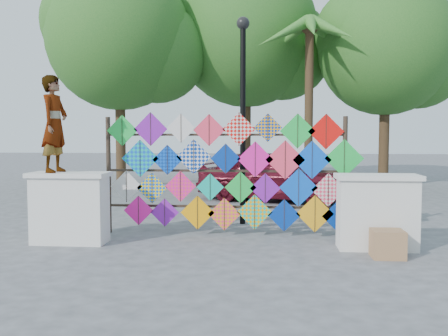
% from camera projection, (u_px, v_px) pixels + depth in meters
% --- Properties ---
extents(ground, '(80.00, 80.00, 0.00)m').
position_uv_depth(ground, '(220.00, 243.00, 8.96)').
color(ground, gray).
rests_on(ground, ground).
extents(parapet_left, '(1.40, 0.65, 1.28)m').
position_uv_depth(parapet_left, '(70.00, 207.00, 8.95)').
color(parapet_left, silver).
rests_on(parapet_left, ground).
extents(parapet_right, '(1.40, 0.65, 1.28)m').
position_uv_depth(parapet_right, '(377.00, 211.00, 8.49)').
color(parapet_right, silver).
rests_on(parapet_right, ground).
extents(kite_rack, '(4.98, 0.24, 2.39)m').
position_uv_depth(kite_rack, '(232.00, 173.00, 9.59)').
color(kite_rack, '#31251B').
rests_on(kite_rack, ground).
extents(tree_west, '(5.85, 5.20, 8.01)m').
position_uv_depth(tree_west, '(122.00, 39.00, 17.94)').
color(tree_west, '#4E3721').
rests_on(tree_west, ground).
extents(tree_mid, '(6.30, 5.60, 8.61)m').
position_uv_depth(tree_mid, '(249.00, 36.00, 19.51)').
color(tree_mid, '#4E3721').
rests_on(tree_mid, ground).
extents(tree_east, '(5.40, 4.80, 7.42)m').
position_uv_depth(tree_east, '(388.00, 48.00, 17.65)').
color(tree_east, '#4E3721').
rests_on(tree_east, ground).
extents(palm_tree, '(3.62, 3.62, 5.83)m').
position_uv_depth(palm_tree, '(310.00, 43.00, 16.38)').
color(palm_tree, '#4E3721').
rests_on(palm_tree, ground).
extents(vendor_woman, '(0.48, 0.67, 1.73)m').
position_uv_depth(vendor_woman, '(54.00, 124.00, 8.87)').
color(vendor_woman, '#99999E').
rests_on(vendor_woman, parapet_left).
extents(sedan, '(4.77, 3.04, 1.51)m').
position_uv_depth(sedan, '(274.00, 175.00, 14.56)').
color(sedan, '#5A0F1D').
rests_on(sedan, ground).
extents(lamppost, '(0.28, 0.28, 4.46)m').
position_uv_depth(lamppost, '(243.00, 100.00, 10.74)').
color(lamppost, black).
rests_on(lamppost, ground).
extents(cardboard_box_near, '(0.50, 0.45, 0.45)m').
position_uv_depth(cardboard_box_near, '(388.00, 244.00, 7.92)').
color(cardboard_box_near, '#AE7854').
rests_on(cardboard_box_near, ground).
extents(cardboard_box_far, '(0.33, 0.31, 0.28)m').
position_uv_depth(cardboard_box_far, '(384.00, 245.00, 8.19)').
color(cardboard_box_far, '#AE7854').
rests_on(cardboard_box_far, ground).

